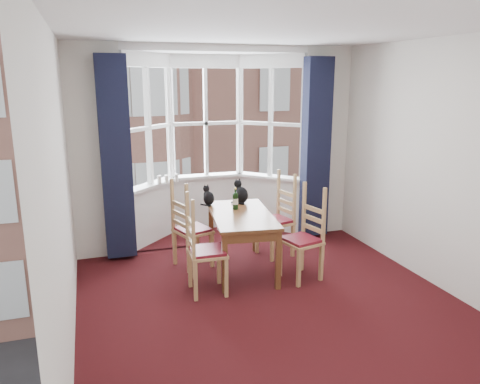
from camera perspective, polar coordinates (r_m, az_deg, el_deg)
name	(u,v)px	position (r m, az deg, el deg)	size (l,w,h in m)	color
floor	(279,313)	(5.00, 4.83, -14.51)	(4.50, 4.50, 0.00)	black
ceiling	(286,27)	(4.42, 5.60, 19.38)	(4.50, 4.50, 0.00)	white
wall_left	(60,197)	(4.16, -21.04, -0.57)	(4.50, 4.50, 0.00)	silver
wall_right	(451,168)	(5.60, 24.38, 2.63)	(4.50, 4.50, 0.00)	silver
wall_near	(455,270)	(2.68, 24.71, -8.65)	(4.00, 4.00, 0.00)	silver
wall_back_pier_left	(97,154)	(6.36, -17.08, 4.47)	(0.70, 0.12, 2.80)	silver
wall_back_pier_right	(324,143)	(7.21, 10.22, 5.90)	(0.70, 0.12, 2.80)	silver
bay_window	(210,143)	(7.08, -3.68, 5.94)	(2.76, 0.94, 2.80)	white
curtain_left	(116,159)	(6.20, -14.88, 3.92)	(0.38, 0.22, 2.60)	black
curtain_right	(316,149)	(6.96, 9.22, 5.24)	(0.38, 0.22, 2.60)	black
dining_table	(242,221)	(5.77, 0.19, -3.56)	(0.89, 1.42, 0.74)	brown
chair_left_near	(199,253)	(5.23, -5.00, -7.46)	(0.42, 0.44, 0.92)	tan
chair_left_far	(187,232)	(5.94, -6.54, -4.86)	(0.51, 0.52, 0.92)	tan
chair_right_near	(307,240)	(5.69, 8.17, -5.79)	(0.49, 0.50, 0.92)	tan
chair_right_far	(281,220)	(6.39, 4.96, -3.48)	(0.49, 0.50, 0.92)	tan
cat_left	(208,197)	(6.13, -3.86, -0.62)	(0.18, 0.22, 0.27)	black
cat_right	(241,194)	(6.21, 0.13, -0.19)	(0.24, 0.27, 0.33)	black
wine_bottle	(235,200)	(5.90, -0.57, -0.98)	(0.07, 0.07, 0.28)	black
candle_tall	(159,179)	(6.86, -9.80, 1.52)	(0.06, 0.06, 0.12)	white
candle_short	(167,179)	(6.90, -8.95, 1.60)	(0.06, 0.06, 0.11)	white
candle_extra	(177,178)	(6.95, -7.75, 1.73)	(0.05, 0.05, 0.11)	white
street	(115,189)	(37.28, -15.01, 0.38)	(80.00, 80.00, 0.00)	#333335
tenement_building	(133,98)	(18.15, -12.86, 11.06)	(18.40, 7.80, 15.20)	#A16453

